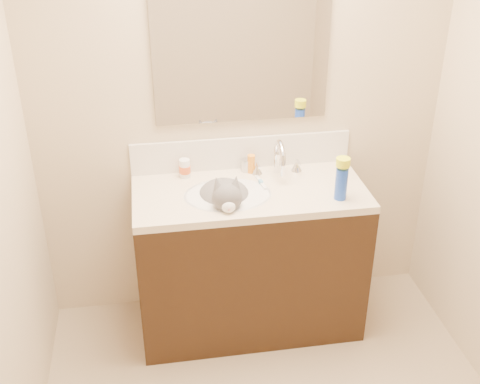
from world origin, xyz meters
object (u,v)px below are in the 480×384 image
object	(u,v)px
faucet	(279,161)
spray_can	(341,184)
amber_bottle	(251,164)
pill_bottle	(185,168)
silver_jar	(246,165)
basin	(228,206)
cat	(225,200)
vanity_cabinet	(249,262)

from	to	relation	value
faucet	spray_can	size ratio (longest dim) A/B	1.69
amber_bottle	spray_can	distance (m)	0.53
faucet	spray_can	world-z (taller)	faucet
pill_bottle	silver_jar	world-z (taller)	pill_bottle
pill_bottle	amber_bottle	size ratio (longest dim) A/B	0.99
spray_can	faucet	bearing A→B (deg)	129.83
silver_jar	faucet	bearing A→B (deg)	-27.27
basin	silver_jar	size ratio (longest dim) A/B	6.74
basin	spray_can	distance (m)	0.58
cat	silver_jar	size ratio (longest dim) A/B	6.05
vanity_cabinet	faucet	world-z (taller)	faucet
cat	amber_bottle	world-z (taller)	cat
faucet	amber_bottle	size ratio (longest dim) A/B	2.75
faucet	silver_jar	size ratio (longest dim) A/B	4.19
pill_bottle	amber_bottle	world-z (taller)	same
spray_can	pill_bottle	bearing A→B (deg)	154.02
cat	vanity_cabinet	bearing A→B (deg)	15.57
silver_jar	spray_can	size ratio (longest dim) A/B	0.40
silver_jar	amber_bottle	distance (m)	0.04
vanity_cabinet	spray_can	bearing A→B (deg)	-20.61
vanity_cabinet	cat	xyz separation A→B (m)	(-0.13, -0.03, 0.42)
faucet	pill_bottle	bearing A→B (deg)	172.56
pill_bottle	amber_bottle	distance (m)	0.36
faucet	pill_bottle	distance (m)	0.50
faucet	vanity_cabinet	bearing A→B (deg)	-142.71
vanity_cabinet	silver_jar	size ratio (longest dim) A/B	17.96
basin	amber_bottle	bearing A→B (deg)	54.62
silver_jar	basin	bearing A→B (deg)	-119.12
vanity_cabinet	amber_bottle	bearing A→B (deg)	78.09
pill_bottle	amber_bottle	xyz separation A→B (m)	(0.36, -0.00, 0.00)
basin	amber_bottle	size ratio (longest dim) A/B	4.42
basin	cat	distance (m)	0.04
basin	silver_jar	bearing A→B (deg)	60.88
pill_bottle	spray_can	world-z (taller)	spray_can
basin	cat	bearing A→B (deg)	-168.22
cat	spray_can	bearing A→B (deg)	-11.06
silver_jar	vanity_cabinet	bearing A→B (deg)	-95.00
silver_jar	spray_can	xyz separation A→B (m)	(0.41, -0.38, 0.05)
faucet	spray_can	bearing A→B (deg)	-50.17
faucet	amber_bottle	xyz separation A→B (m)	(-0.14, 0.06, -0.04)
cat	amber_bottle	xyz separation A→B (m)	(0.18, 0.23, 0.08)
vanity_cabinet	pill_bottle	size ratio (longest dim) A/B	11.84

